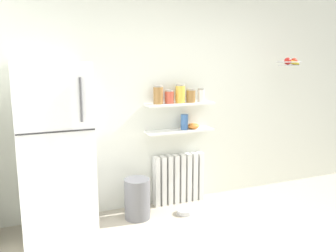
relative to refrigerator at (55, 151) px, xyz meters
The scene contains 15 objects.
back_wall 1.61m from the refrigerator, 14.49° to the left, with size 7.04×0.10×2.60m, color silver.
refrigerator is the anchor object (origin of this frame).
radiator 1.59m from the refrigerator, 10.05° to the left, with size 0.65×0.12×0.61m.
wall_shelf_lower 1.48m from the refrigerator, ahead, with size 0.84×0.22×0.03m, color white.
wall_shelf_upper 1.53m from the refrigerator, ahead, with size 0.84×0.22×0.03m, color white.
storage_jar_0 1.30m from the refrigerator, 10.96° to the left, with size 0.11×0.11×0.22m.
storage_jar_1 1.42m from the refrigerator, ahead, with size 0.11×0.11×0.16m.
storage_jar_2 1.56m from the refrigerator, ahead, with size 0.11×0.11×0.22m.
storage_jar_3 1.69m from the refrigerator, ahead, with size 0.11×0.11×0.16m.
storage_jar_4 1.82m from the refrigerator, ahead, with size 0.08×0.08×0.17m.
vase 1.55m from the refrigerator, ahead, with size 0.09×0.09×0.19m, color #38609E.
shelf_bowl 1.66m from the refrigerator, ahead, with size 0.15×0.15×0.07m, color orange.
trash_bin 1.07m from the refrigerator, ahead, with size 0.29×0.29×0.46m, color slate.
pet_food_bowl 1.63m from the refrigerator, ahead, with size 0.18×0.18×0.05m, color #B7B7BC.
hanging_fruit_basket 2.97m from the refrigerator, ahead, with size 0.30×0.30×0.10m.
Camera 1 is at (-1.75, -1.88, 1.76)m, focal length 37.42 mm.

